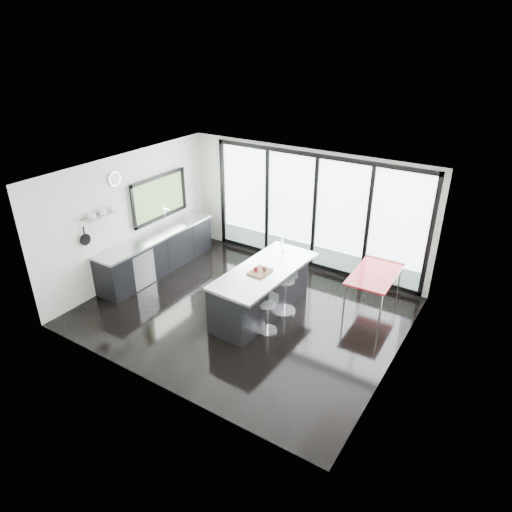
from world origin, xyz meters
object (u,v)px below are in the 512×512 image
Objects in this scene: island at (261,290)px; red_table at (373,290)px; bar_stool_near at (267,317)px; bar_stool_far at (284,295)px.

island is 1.73× the size of red_table.
bar_stool_far reaches higher than bar_stool_near.
island reaches higher than bar_stool_near.
bar_stool_near is at bearing -125.45° from red_table.
bar_stool_far is (0.38, 0.25, -0.12)m from island.
red_table is at bearing 37.79° from island.
island is 0.47m from bar_stool_far.
bar_stool_near is 0.81× the size of bar_stool_far.
bar_stool_near is (0.45, -0.50, -0.20)m from island.
red_table reaches higher than bar_stool_near.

